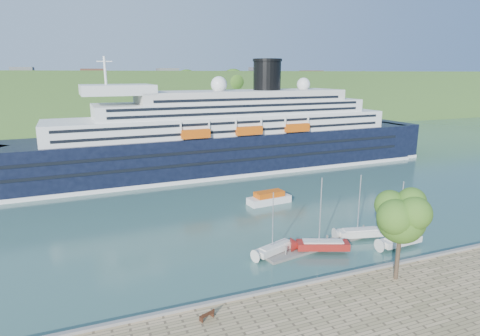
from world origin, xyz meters
name	(u,v)px	position (x,y,z in m)	size (l,w,h in m)	color
ground	(339,284)	(0.00, 0.00, 0.00)	(400.00, 400.00, 0.00)	#325953
far_hillside	(143,99)	(0.00, 145.00, 12.00)	(400.00, 50.00, 24.00)	#304F1F
quay_coping	(341,275)	(0.00, -0.20, 1.15)	(220.00, 0.50, 0.30)	slate
cruise_ship	(219,116)	(4.73, 55.73, 13.26)	(118.13, 17.20, 26.53)	black
park_bench	(207,314)	(-16.21, -2.39, 1.48)	(1.50, 0.62, 0.96)	#422112
promenade_tree	(400,231)	(5.33, -2.81, 6.58)	(6.74, 6.74, 11.16)	#305B17
floating_pontoon	(317,247)	(2.83, 9.11, 0.18)	(16.10, 1.97, 0.36)	gray
sailboat_white_near	(275,225)	(-3.44, 9.39, 4.07)	(6.30, 1.75, 8.14)	silver
sailboat_red	(324,217)	(2.76, 7.69, 4.84)	(7.49, 2.08, 9.68)	maroon
sailboat_white_far	(362,209)	(10.16, 9.50, 4.50)	(6.97, 1.93, 9.00)	silver
tender_launch	(269,197)	(5.02, 28.78, 1.12)	(8.11, 2.77, 2.24)	#CD4F0C
sailboat_extra	(403,216)	(13.50, 5.22, 4.43)	(6.86, 1.91, 8.86)	silver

